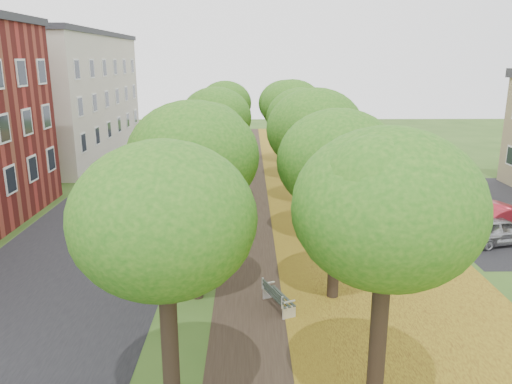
{
  "coord_description": "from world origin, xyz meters",
  "views": [
    {
      "loc": [
        -0.37,
        -10.19,
        8.2
      ],
      "look_at": [
        -0.05,
        11.09,
        2.5
      ],
      "focal_mm": 35.0,
      "sensor_mm": 36.0,
      "label": 1
    }
  ],
  "objects_px": {
    "bench": "(277,297)",
    "car_silver": "(498,230)",
    "car_grey": "(448,197)",
    "car_white": "(439,188)",
    "car_red": "(505,218)"
  },
  "relations": [
    {
      "from": "car_white",
      "to": "car_grey",
      "type": "bearing_deg",
      "value": -168.34
    },
    {
      "from": "car_silver",
      "to": "car_red",
      "type": "relative_size",
      "value": 0.84
    },
    {
      "from": "bench",
      "to": "car_grey",
      "type": "distance_m",
      "value": 15.76
    },
    {
      "from": "car_silver",
      "to": "car_white",
      "type": "xyz_separation_m",
      "value": [
        0.0,
        7.31,
        0.08
      ]
    },
    {
      "from": "car_grey",
      "to": "car_white",
      "type": "distance_m",
      "value": 1.51
    },
    {
      "from": "car_red",
      "to": "car_white",
      "type": "height_order",
      "value": "car_red"
    },
    {
      "from": "car_red",
      "to": "car_white",
      "type": "relative_size",
      "value": 0.87
    },
    {
      "from": "car_silver",
      "to": "car_white",
      "type": "distance_m",
      "value": 7.31
    },
    {
      "from": "bench",
      "to": "car_silver",
      "type": "bearing_deg",
      "value": -82.49
    },
    {
      "from": "bench",
      "to": "car_white",
      "type": "height_order",
      "value": "car_white"
    },
    {
      "from": "bench",
      "to": "car_grey",
      "type": "height_order",
      "value": "car_grey"
    },
    {
      "from": "car_silver",
      "to": "car_grey",
      "type": "xyz_separation_m",
      "value": [
        0.0,
        5.81,
        -0.04
      ]
    },
    {
      "from": "car_silver",
      "to": "car_grey",
      "type": "distance_m",
      "value": 5.81
    },
    {
      "from": "bench",
      "to": "car_white",
      "type": "distance_m",
      "value": 16.92
    },
    {
      "from": "car_silver",
      "to": "car_grey",
      "type": "height_order",
      "value": "car_silver"
    }
  ]
}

